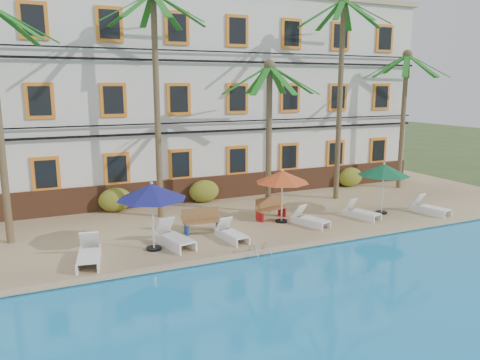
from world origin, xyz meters
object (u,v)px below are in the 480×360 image
umbrella_blue (152,192)px  bench_right (270,208)px  umbrella_red (282,177)px  lounger_e (361,212)px  lounger_a (89,254)px  lounger_d (309,219)px  lounger_f (429,208)px  palm_c (269,114)px  palm_b (156,76)px  lounger_c (231,233)px  umbrella_green (384,170)px  pool_ladder (260,254)px  palm_d (341,74)px  lounger_b (173,237)px  palm_e (404,100)px  bench_left (202,220)px

umbrella_blue → bench_right: size_ratio=1.54×
umbrella_blue → umbrella_red: (5.72, 1.12, -0.14)m
lounger_e → lounger_a: bearing=-176.8°
lounger_d → lounger_f: lounger_f is taller
palm_c → umbrella_blue: 6.95m
lounger_a → lounger_f: lounger_a is taller
palm_b → lounger_d: (5.23, -3.79, -5.75)m
palm_b → lounger_c: palm_b is taller
umbrella_green → lounger_e: bearing=-171.5°
pool_ladder → lounger_d: bearing=33.2°
umbrella_green → lounger_d: size_ratio=1.31×
bench_right → pool_ladder: bench_right is taller
palm_c → lounger_e: size_ratio=3.84×
palm_d → umbrella_blue: bearing=-160.4°
umbrella_red → lounger_a: bearing=-169.4°
palm_c → lounger_c: 5.90m
palm_c → pool_ladder: palm_c is taller
palm_b → lounger_b: (-0.57, -3.93, -5.70)m
palm_b → umbrella_blue: 5.79m
lounger_e → lounger_f: bearing=-12.1°
palm_d → palm_e: size_ratio=1.31×
lounger_d → bench_left: bench_left is taller
lounger_d → pool_ladder: 4.02m
bench_left → lounger_f: bearing=-9.2°
lounger_a → lounger_b: 2.99m
palm_b → lounger_a: 8.03m
lounger_b → bench_left: 1.87m
palm_c → umbrella_green: 5.63m
palm_c → bench_left: (-3.71, -1.53, -3.92)m
lounger_f → lounger_d: bearing=173.5°
lounger_d → palm_c: bearing=103.5°
umbrella_red → bench_right: (-0.18, 0.69, -1.46)m
umbrella_blue → lounger_b: (0.74, 0.11, -1.76)m
palm_e → lounger_b: bearing=-163.5°
palm_b → lounger_c: size_ratio=5.62×
palm_d → lounger_b: (-9.56, -3.56, -5.88)m
palm_d → lounger_e: palm_d is taller
palm_c → lounger_b: 7.13m
umbrella_red → lounger_d: (0.82, -0.87, -1.67)m
palm_b → palm_c: size_ratio=1.42×
umbrella_red → lounger_b: 5.34m
palm_e → umbrella_red: size_ratio=3.31×
lounger_f → umbrella_green: bearing=155.3°
lounger_c → lounger_e: 6.29m
lounger_c → lounger_d: (3.66, 0.38, 0.00)m
umbrella_green → lounger_a: 12.82m
lounger_b → lounger_f: (11.67, -0.53, -0.04)m
lounger_b → lounger_f: 11.68m
palm_b → pool_ladder: (1.87, -5.99, -6.00)m
palm_c → umbrella_blue: (-5.94, -2.76, -2.33)m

